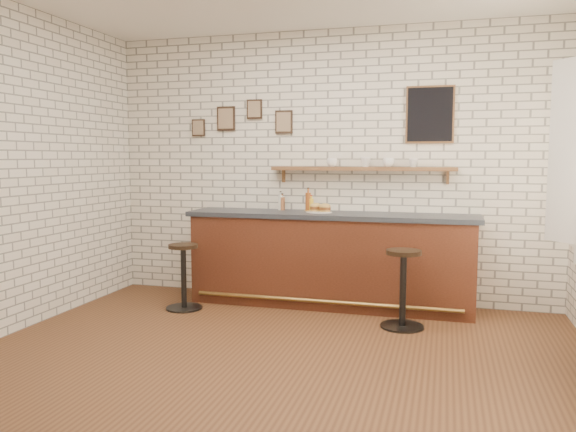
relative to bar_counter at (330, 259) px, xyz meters
name	(u,v)px	position (x,y,z in m)	size (l,w,h in m)	color
ground	(275,358)	(-0.10, -1.70, -0.51)	(5.00, 5.00, 0.00)	brown
bar_counter	(330,259)	(0.00, 0.00, 0.00)	(3.10, 0.65, 1.01)	#502415
sandwich_plate	(319,212)	(-0.13, 0.02, 0.51)	(0.28, 0.28, 0.01)	white
ciabatta_sandwich	(320,207)	(-0.11, 0.02, 0.56)	(0.27, 0.19, 0.08)	tan
potato_chips	(317,211)	(-0.15, 0.02, 0.52)	(0.26, 0.19, 0.00)	#EAC352
bitters_bottle_brown	(282,203)	(-0.58, 0.16, 0.58)	(0.06, 0.06, 0.19)	brown
bitters_bottle_white	(281,202)	(-0.60, 0.16, 0.59)	(0.06, 0.06, 0.21)	beige
bitters_bottle_amber	(308,201)	(-0.28, 0.16, 0.61)	(0.06, 0.06, 0.26)	#994918
condiment_bottle_yellow	(311,204)	(-0.25, 0.16, 0.58)	(0.06, 0.06, 0.18)	gold
bar_stool_left	(184,274)	(-1.46, -0.56, -0.14)	(0.38, 0.38, 0.69)	black
bar_stool_right	(403,286)	(0.82, -0.60, -0.11)	(0.41, 0.41, 0.74)	black
wall_shelf	(362,169)	(0.30, 0.20, 0.97)	(2.00, 0.18, 0.18)	brown
shelf_cup_a	(332,162)	(-0.02, 0.20, 1.04)	(0.12, 0.12, 0.09)	white
shelf_cup_b	(366,162)	(0.34, 0.20, 1.05)	(0.11, 0.11, 0.10)	white
shelf_cup_c	(389,162)	(0.59, 0.20, 1.04)	(0.12, 0.12, 0.10)	white
shelf_cup_d	(413,163)	(0.85, 0.20, 1.04)	(0.10, 0.10, 0.09)	white
back_wall_decor	(348,117)	(0.13, 0.28, 1.54)	(2.96, 0.02, 0.56)	black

